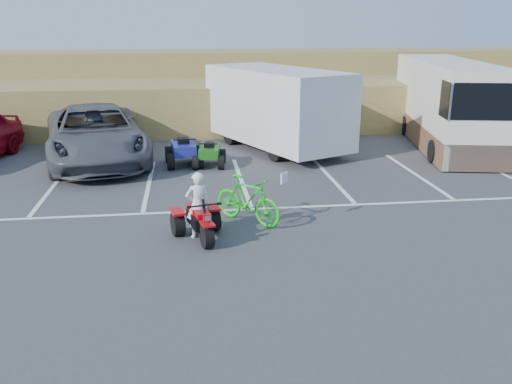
{
  "coord_description": "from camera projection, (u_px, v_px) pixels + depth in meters",
  "views": [
    {
      "loc": [
        -1.53,
        -10.34,
        4.51
      ],
      "look_at": [
        -0.12,
        0.67,
        1.0
      ],
      "focal_mm": 38.0,
      "sensor_mm": 36.0,
      "label": 1
    }
  ],
  "objects": [
    {
      "name": "quad_atv_green",
      "position": [
        210.0,
        166.0,
        17.66
      ],
      "size": [
        1.14,
        1.44,
        0.87
      ],
      "primitive_type": null,
      "rotation": [
        0.0,
        0.0,
        -0.12
      ],
      "color": "#175D15",
      "rests_on": "ground"
    },
    {
      "name": "ground",
      "position": [
        266.0,
        247.0,
        11.32
      ],
      "size": [
        100.0,
        100.0,
        0.0
      ],
      "primitive_type": "plane",
      "color": "#3B3B3E",
      "rests_on": "ground"
    },
    {
      "name": "red_trike_atv",
      "position": [
        201.0,
        239.0,
        11.72
      ],
      "size": [
        1.38,
        1.64,
        0.93
      ],
      "primitive_type": null,
      "rotation": [
        0.0,
        0.0,
        0.24
      ],
      "color": "#B80A10",
      "rests_on": "ground"
    },
    {
      "name": "grey_pickup",
      "position": [
        96.0,
        134.0,
        17.99
      ],
      "size": [
        4.36,
        7.12,
        1.84
      ],
      "primitive_type": "imported",
      "rotation": [
        0.0,
        0.0,
        0.21
      ],
      "color": "#4C4E54",
      "rests_on": "ground"
    },
    {
      "name": "grass_embankment",
      "position": [
        219.0,
        90.0,
        25.53
      ],
      "size": [
        40.0,
        8.5,
        3.1
      ],
      "color": "olive",
      "rests_on": "ground"
    },
    {
      "name": "parking_stripes",
      "position": [
        275.0,
        188.0,
        15.27
      ],
      "size": [
        28.0,
        5.16,
        0.01
      ],
      "color": "white",
      "rests_on": "ground"
    },
    {
      "name": "quad_atv_blue",
      "position": [
        184.0,
        165.0,
        17.78
      ],
      "size": [
        1.27,
        1.62,
        1.0
      ],
      "primitive_type": null,
      "rotation": [
        0.0,
        0.0,
        0.09
      ],
      "color": "navy",
      "rests_on": "ground"
    },
    {
      "name": "rider",
      "position": [
        198.0,
        205.0,
        11.63
      ],
      "size": [
        0.6,
        0.47,
        1.47
      ],
      "primitive_type": "imported",
      "rotation": [
        0.0,
        0.0,
        3.38
      ],
      "color": "white",
      "rests_on": "ground"
    },
    {
      "name": "green_dirt_bike",
      "position": [
        247.0,
        200.0,
        12.53
      ],
      "size": [
        1.68,
        1.68,
        1.11
      ],
      "primitive_type": "imported",
      "rotation": [
        0.0,
        0.0,
        0.78
      ],
      "color": "#14BF19",
      "rests_on": "ground"
    },
    {
      "name": "cargo_trailer",
      "position": [
        276.0,
        106.0,
        19.57
      ],
      "size": [
        4.86,
        6.68,
        2.9
      ],
      "rotation": [
        0.0,
        0.0,
        0.43
      ],
      "color": "silver",
      "rests_on": "ground"
    },
    {
      "name": "rv_motorhome",
      "position": [
        444.0,
        109.0,
        20.43
      ],
      "size": [
        3.78,
        8.79,
        3.07
      ],
      "rotation": [
        0.0,
        0.0,
        -0.19
      ],
      "color": "silver",
      "rests_on": "ground"
    }
  ]
}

